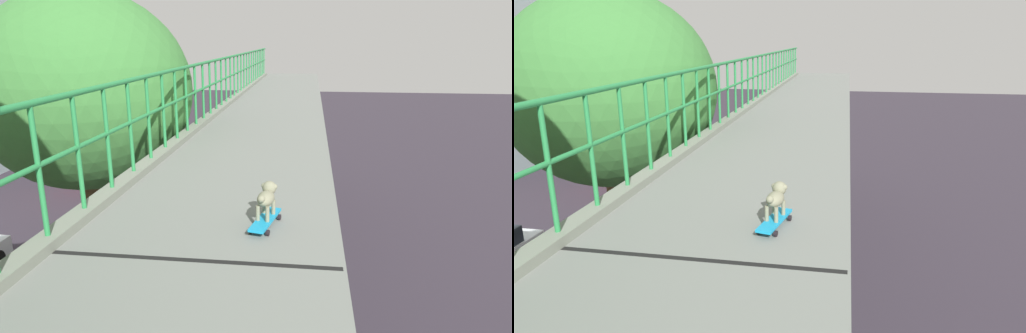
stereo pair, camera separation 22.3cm
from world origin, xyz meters
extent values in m
cube|color=black|center=(0.91, 0.80, 5.51)|extent=(2.37, 0.06, 0.00)
cylinder|color=#278444|center=(-0.25, 0.91, 6.13)|extent=(0.04, 0.04, 1.06)
cylinder|color=#278444|center=(-0.25, 1.51, 6.13)|extent=(0.04, 0.04, 1.06)
cylinder|color=#278444|center=(-0.25, 2.11, 6.13)|extent=(0.04, 0.04, 1.06)
cylinder|color=#278444|center=(-0.25, 2.72, 6.13)|extent=(0.04, 0.04, 1.06)
cylinder|color=#278444|center=(-0.25, 3.32, 6.13)|extent=(0.04, 0.04, 1.06)
cylinder|color=#278444|center=(-0.25, 3.92, 6.13)|extent=(0.04, 0.04, 1.06)
cylinder|color=#278444|center=(-0.25, 4.53, 6.13)|extent=(0.04, 0.04, 1.06)
cylinder|color=#278444|center=(-0.25, 5.13, 6.13)|extent=(0.04, 0.04, 1.06)
cylinder|color=#278444|center=(-0.25, 5.74, 6.13)|extent=(0.04, 0.04, 1.06)
cylinder|color=#278444|center=(-0.25, 6.34, 6.13)|extent=(0.04, 0.04, 1.06)
cylinder|color=#278444|center=(-0.25, 6.94, 6.13)|extent=(0.04, 0.04, 1.06)
cylinder|color=#278444|center=(-0.25, 7.55, 6.13)|extent=(0.04, 0.04, 1.06)
cylinder|color=#278444|center=(-0.25, 8.15, 6.13)|extent=(0.04, 0.04, 1.06)
cylinder|color=#278444|center=(-0.25, 8.76, 6.13)|extent=(0.04, 0.04, 1.06)
cylinder|color=#278444|center=(-0.25, 9.36, 6.13)|extent=(0.04, 0.04, 1.06)
cylinder|color=#278444|center=(-0.25, 9.96, 6.13)|extent=(0.04, 0.04, 1.06)
cylinder|color=#278444|center=(-0.25, 10.57, 6.13)|extent=(0.04, 0.04, 1.06)
cylinder|color=#278444|center=(-0.25, 11.17, 6.13)|extent=(0.04, 0.04, 1.06)
cylinder|color=#278444|center=(-0.25, 11.77, 6.13)|extent=(0.04, 0.04, 1.06)
cylinder|color=#278444|center=(-0.25, 12.38, 6.13)|extent=(0.04, 0.04, 1.06)
cylinder|color=#278444|center=(-0.25, 12.98, 6.13)|extent=(0.04, 0.04, 1.06)
cylinder|color=#278444|center=(-0.25, 13.59, 6.13)|extent=(0.04, 0.04, 1.06)
cylinder|color=#278444|center=(-0.25, 14.19, 6.13)|extent=(0.04, 0.04, 1.06)
cylinder|color=#278444|center=(-0.25, 14.79, 6.13)|extent=(0.04, 0.04, 1.06)
cylinder|color=#278444|center=(-0.25, 15.40, 6.13)|extent=(0.04, 0.04, 1.06)
cylinder|color=#278444|center=(-0.25, 16.00, 6.13)|extent=(0.04, 0.04, 1.06)
cylinder|color=#278444|center=(-0.25, 16.61, 6.13)|extent=(0.04, 0.04, 1.06)
cylinder|color=#278444|center=(-0.25, 17.21, 6.13)|extent=(0.04, 0.04, 1.06)
cylinder|color=#278444|center=(-0.25, 17.81, 6.13)|extent=(0.04, 0.04, 1.06)
cube|color=#B7B0BC|center=(-5.10, 11.28, 0.53)|extent=(1.72, 4.28, 0.64)
cube|color=#1E232B|center=(-5.10, 11.10, 1.14)|extent=(1.44, 2.00, 0.57)
cylinder|color=black|center=(-4.28, 12.68, 0.31)|extent=(0.24, 0.62, 0.62)
cylinder|color=black|center=(-5.92, 12.68, 0.31)|extent=(0.24, 0.62, 0.62)
cylinder|color=black|center=(-4.28, 9.87, 0.31)|extent=(0.24, 0.62, 0.62)
cylinder|color=black|center=(-5.92, 9.87, 0.31)|extent=(0.24, 0.62, 0.62)
cube|color=red|center=(-9.11, 23.69, 1.81)|extent=(2.32, 11.67, 3.07)
cube|color=black|center=(-9.11, 23.69, 2.35)|extent=(2.34, 10.74, 0.70)
cylinder|color=black|center=(-8.00, 27.78, 0.48)|extent=(0.28, 0.96, 0.96)
cylinder|color=black|center=(-10.21, 27.78, 0.48)|extent=(0.28, 0.96, 0.96)
cylinder|color=black|center=(-8.00, 20.48, 0.48)|extent=(0.28, 0.96, 0.96)
cylinder|color=black|center=(-10.21, 20.48, 0.48)|extent=(0.28, 0.96, 0.96)
cylinder|color=#4B3A22|center=(-2.30, 5.64, 2.56)|extent=(0.55, 0.55, 5.11)
ellipsoid|color=#3A7736|center=(-2.30, 5.64, 6.19)|extent=(3.93, 3.93, 3.61)
cube|color=#1691C9|center=(1.45, 1.49, 5.58)|extent=(0.25, 0.57, 0.02)
cylinder|color=black|center=(1.57, 1.65, 5.54)|extent=(0.03, 0.06, 0.05)
cylinder|color=black|center=(1.41, 1.68, 5.54)|extent=(0.03, 0.06, 0.05)
cylinder|color=black|center=(1.49, 1.30, 5.54)|extent=(0.03, 0.06, 0.05)
cylinder|color=black|center=(1.34, 1.33, 5.54)|extent=(0.03, 0.06, 0.05)
cylinder|color=gray|center=(1.52, 1.60, 5.66)|extent=(0.04, 0.04, 0.14)
cylinder|color=gray|center=(1.43, 1.62, 5.66)|extent=(0.04, 0.04, 0.14)
cylinder|color=gray|center=(1.48, 1.42, 5.66)|extent=(0.04, 0.04, 0.14)
cylinder|color=gray|center=(1.39, 1.44, 5.66)|extent=(0.04, 0.04, 0.14)
ellipsoid|color=gray|center=(1.45, 1.52, 5.77)|extent=(0.19, 0.27, 0.13)
sphere|color=gray|center=(1.48, 1.62, 5.83)|extent=(0.13, 0.13, 0.13)
ellipsoid|color=gray|center=(1.49, 1.68, 5.82)|extent=(0.06, 0.07, 0.04)
sphere|color=gray|center=(1.52, 1.61, 5.85)|extent=(0.05, 0.05, 0.05)
sphere|color=gray|center=(1.43, 1.63, 5.85)|extent=(0.05, 0.05, 0.05)
sphere|color=gray|center=(1.43, 1.39, 5.81)|extent=(0.07, 0.07, 0.07)
camera|label=1|loc=(1.81, -2.15, 7.13)|focal=31.21mm
camera|label=2|loc=(2.03, -2.09, 7.13)|focal=31.21mm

